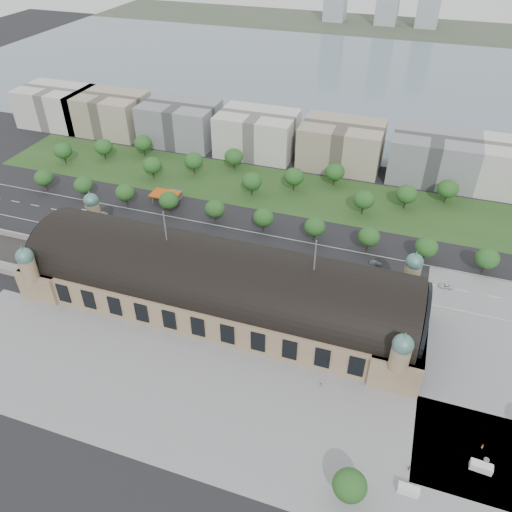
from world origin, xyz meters
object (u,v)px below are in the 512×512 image
(traffic_car_1, at_px, (104,213))
(parked_car_3, at_px, (129,244))
(traffic_car_2, at_px, (96,229))
(van_east, at_px, (480,467))
(parked_car_5, at_px, (139,243))
(traffic_car_6, at_px, (445,286))
(parked_car_2, at_px, (133,248))
(parked_car_6, at_px, (145,250))
(petrol_station, at_px, (170,195))
(advertising_column, at_px, (485,462))
(pedestrian_5, at_px, (483,446))
(bus_west, at_px, (208,246))
(parked_car_1, at_px, (133,242))
(van_south, at_px, (407,490))
(pedestrian_0, at_px, (321,385))
(traffic_car_5, at_px, (375,263))
(parked_car_4, at_px, (179,251))
(parked_car_0, at_px, (109,242))
(bus_mid, at_px, (241,260))
(bus_east, at_px, (309,273))
(pedestrian_1, at_px, (409,468))
(traffic_car_4, at_px, (232,251))

(traffic_car_1, distance_m, parked_car_3, 30.94)
(parked_car_3, bearing_deg, traffic_car_1, -157.53)
(traffic_car_2, distance_m, van_east, 180.67)
(parked_car_5, bearing_deg, traffic_car_6, 56.45)
(parked_car_2, bearing_deg, van_east, 27.10)
(parked_car_2, height_order, parked_car_6, parked_car_2)
(van_east, bearing_deg, petrol_station, 148.08)
(parked_car_6, bearing_deg, advertising_column, 43.54)
(pedestrian_5, bearing_deg, parked_car_6, -120.88)
(petrol_station, bearing_deg, pedestrian_5, -33.60)
(pedestrian_5, bearing_deg, parked_car_2, -120.13)
(bus_west, relative_size, van_east, 1.78)
(traffic_car_1, xyz_separation_m, parked_car_1, (25.59, -16.73, 0.14))
(parked_car_5, bearing_deg, van_south, 18.61)
(traffic_car_1, height_order, pedestrian_0, pedestrian_0)
(petrol_station, relative_size, parked_car_5, 2.41)
(petrol_station, relative_size, parked_car_3, 3.75)
(petrol_station, relative_size, traffic_car_5, 2.88)
(traffic_car_1, bearing_deg, parked_car_5, -122.05)
(parked_car_4, bearing_deg, van_east, 40.99)
(parked_car_1, bearing_deg, bus_west, 63.32)
(traffic_car_5, xyz_separation_m, parked_car_6, (-97.37, -23.24, -0.14))
(petrol_station, xyz_separation_m, parked_car_6, (9.44, -44.28, -2.29))
(parked_car_0, distance_m, bus_west, 45.15)
(traffic_car_2, height_order, traffic_car_6, traffic_car_2)
(traffic_car_5, distance_m, parked_car_4, 85.04)
(traffic_car_5, height_order, parked_car_2, traffic_car_5)
(parked_car_1, height_order, parked_car_6, parked_car_1)
(traffic_car_5, bearing_deg, parked_car_4, 106.46)
(parked_car_2, xyz_separation_m, pedestrian_0, (95.33, -47.45, 0.14))
(parked_car_5, height_order, van_south, van_south)
(bus_mid, height_order, van_east, bus_mid)
(bus_east, relative_size, advertising_column, 4.48)
(van_east, relative_size, pedestrian_1, 3.24)
(bus_west, height_order, advertising_column, bus_west)
(parked_car_4, bearing_deg, advertising_column, 41.88)
(parked_car_5, bearing_deg, petrol_station, 147.35)
(parked_car_0, relative_size, parked_car_2, 1.02)
(parked_car_2, height_order, bus_mid, bus_mid)
(traffic_car_1, bearing_deg, parked_car_6, -123.56)
(parked_car_2, relative_size, parked_car_4, 1.01)
(traffic_car_2, relative_size, parked_car_0, 1.18)
(traffic_car_6, bearing_deg, parked_car_6, -86.75)
(traffic_car_4, relative_size, bus_west, 0.39)
(van_south, height_order, pedestrian_5, van_south)
(parked_car_0, bearing_deg, parked_car_6, 57.77)
(van_south, xyz_separation_m, pedestrian_5, (19.22, 20.15, -0.30))
(parked_car_1, distance_m, bus_mid, 51.11)
(bus_mid, bearing_deg, van_south, -135.44)
(bus_west, height_order, bus_mid, bus_west)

